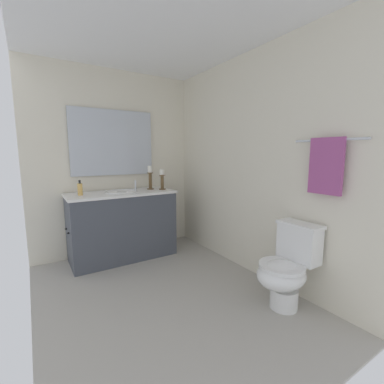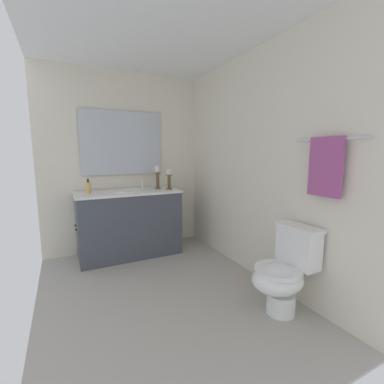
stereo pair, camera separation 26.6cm
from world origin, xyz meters
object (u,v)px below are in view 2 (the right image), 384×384
(toilet, at_px, (284,272))
(towel_bar, at_px, (329,139))
(vanity_cabinet, at_px, (130,223))
(candle_holder_tall, at_px, (169,179))
(mirror, at_px, (122,143))
(soap_bottle, at_px, (88,188))
(sink_basin, at_px, (129,194))
(towel_near_vanity, at_px, (325,167))
(candle_holder_short, at_px, (158,176))

(toilet, relative_size, towel_bar, 1.24)
(vanity_cabinet, xyz_separation_m, candle_holder_tall, (0.07, 0.55, 0.58))
(vanity_cabinet, height_order, candle_holder_tall, candle_holder_tall)
(mirror, distance_m, soap_bottle, 0.79)
(vanity_cabinet, height_order, soap_bottle, soap_bottle)
(sink_basin, xyz_separation_m, candle_holder_tall, (0.07, 0.55, 0.18))
(mirror, xyz_separation_m, toilet, (2.16, 0.86, -1.13))
(sink_basin, height_order, towel_bar, towel_bar)
(vanity_cabinet, relative_size, towel_bar, 2.20)
(towel_bar, height_order, towel_near_vanity, towel_near_vanity)
(sink_basin, relative_size, mirror, 0.37)
(vanity_cabinet, xyz_separation_m, towel_bar, (2.05, 1.08, 1.03))
(soap_bottle, distance_m, towel_near_vanity, 2.59)
(sink_basin, distance_m, mirror, 0.72)
(vanity_cabinet, bearing_deg, towel_bar, 27.78)
(towel_bar, bearing_deg, toilet, -126.48)
(mirror, distance_m, candle_holder_short, 0.66)
(toilet, bearing_deg, towel_near_vanity, 51.18)
(candle_holder_tall, bearing_deg, vanity_cabinet, -97.11)
(candle_holder_short, bearing_deg, vanity_cabinet, -84.13)
(soap_bottle, xyz_separation_m, towel_near_vanity, (2.05, 1.55, 0.31))
(mirror, relative_size, soap_bottle, 6.04)
(mirror, height_order, towel_near_vanity, mirror)
(sink_basin, xyz_separation_m, toilet, (1.88, 0.86, -0.47))
(candle_holder_short, relative_size, soap_bottle, 1.78)
(soap_bottle, bearing_deg, towel_bar, 37.42)
(soap_bottle, height_order, toilet, soap_bottle)
(soap_bottle, bearing_deg, vanity_cabinet, 89.98)
(sink_basin, distance_m, towel_bar, 2.40)
(candle_holder_short, xyz_separation_m, soap_bottle, (0.04, -0.91, -0.10))
(toilet, bearing_deg, vanity_cabinet, -155.54)
(candle_holder_short, xyz_separation_m, towel_near_vanity, (2.09, 0.64, 0.21))
(vanity_cabinet, bearing_deg, mirror, 179.99)
(candle_holder_short, bearing_deg, towel_bar, 17.49)
(candle_holder_tall, distance_m, candle_holder_short, 0.17)
(sink_basin, height_order, soap_bottle, soap_bottle)
(candle_holder_short, bearing_deg, soap_bottle, -87.29)
(vanity_cabinet, distance_m, candle_holder_short, 0.74)
(candle_holder_short, distance_m, toilet, 2.09)
(candle_holder_short, bearing_deg, towel_near_vanity, 17.04)
(towel_near_vanity, bearing_deg, mirror, -155.50)
(sink_basin, relative_size, towel_bar, 0.66)
(sink_basin, bearing_deg, vanity_cabinet, -90.00)
(candle_holder_short, height_order, towel_bar, towel_bar)
(mirror, bearing_deg, toilet, 21.61)
(vanity_cabinet, bearing_deg, candle_holder_tall, 82.89)
(vanity_cabinet, bearing_deg, soap_bottle, -90.02)
(towel_bar, bearing_deg, vanity_cabinet, -152.22)
(vanity_cabinet, xyz_separation_m, candle_holder_short, (-0.04, 0.42, 0.61))
(mirror, relative_size, towel_bar, 1.80)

